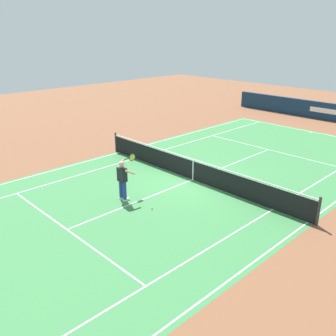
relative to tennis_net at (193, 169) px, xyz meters
name	(u,v)px	position (x,y,z in m)	size (l,w,h in m)	color
ground_plane	(193,180)	(0.00, 0.00, -0.49)	(60.00, 60.00, 0.00)	brown
court_slab	(193,180)	(0.00, 0.00, -0.49)	(24.20, 11.40, 0.00)	#387A42
court_line_markings	(193,179)	(0.00, 0.00, -0.49)	(23.85, 11.05, 0.01)	white
tennis_net	(193,169)	(0.00, 0.00, 0.00)	(0.10, 11.70, 1.08)	#2D2D33
tennis_player_near	(123,178)	(3.56, -0.52, 0.44)	(1.07, 0.78, 1.70)	navy
tennis_ball	(152,208)	(3.31, 0.90, -0.46)	(0.07, 0.07, 0.07)	#CCE01E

